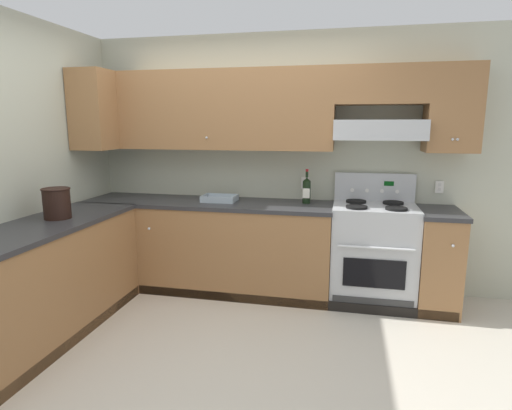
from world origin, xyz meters
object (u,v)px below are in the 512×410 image
Objects in this scene: wine_bottle at (307,190)px; stove at (373,253)px; bucket at (57,203)px; bowl at (220,199)px.

stove is at bearing -8.71° from wine_bottle.
wine_bottle is 1.33× the size of bucket.
stove is 3.58× the size of bowl.
bucket is at bearing -158.57° from stove.
stove reaches higher than bowl.
bucket is at bearing -136.13° from bowl.
bowl is (-1.50, 0.02, 0.45)m from stove.
stove is at bearing 21.43° from bucket.
bowl is at bearing -174.58° from wine_bottle.
wine_bottle is at bearing 29.90° from bucket.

